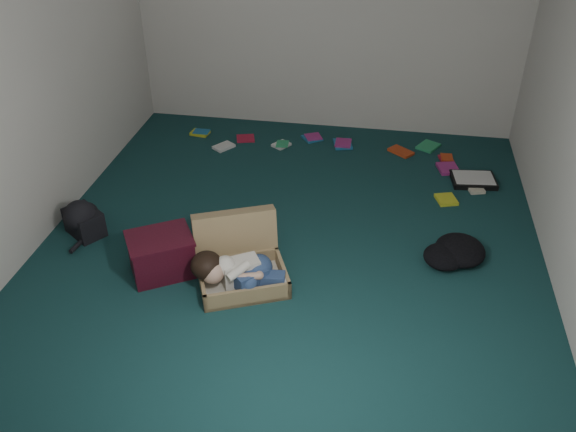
% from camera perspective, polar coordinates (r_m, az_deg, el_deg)
% --- Properties ---
extents(floor, '(4.50, 4.50, 0.00)m').
position_cam_1_polar(floor, '(4.98, 0.29, -2.41)').
color(floor, '#153A3C').
rests_on(floor, ground).
extents(wall_back, '(4.50, 0.00, 4.50)m').
position_cam_1_polar(wall_back, '(6.46, 3.79, 18.96)').
color(wall_back, silver).
rests_on(wall_back, ground).
extents(wall_front, '(4.50, 0.00, 4.50)m').
position_cam_1_polar(wall_front, '(2.46, -8.35, -8.30)').
color(wall_front, silver).
rests_on(wall_front, ground).
extents(wall_left, '(0.00, 4.50, 4.50)m').
position_cam_1_polar(wall_left, '(5.05, -23.23, 12.12)').
color(wall_left, silver).
rests_on(wall_left, ground).
extents(suitcase, '(0.82, 0.81, 0.46)m').
position_cam_1_polar(suitcase, '(4.56, -4.55, -4.23)').
color(suitcase, '#9B8055').
rests_on(suitcase, floor).
extents(person, '(0.70, 0.37, 0.29)m').
position_cam_1_polar(person, '(4.41, -4.78, -5.12)').
color(person, silver).
rests_on(person, suitcase).
extents(maroon_bin, '(0.59, 0.56, 0.32)m').
position_cam_1_polar(maroon_bin, '(4.67, -11.77, -3.55)').
color(maroon_bin, '#400D1B').
rests_on(maroon_bin, floor).
extents(backpack, '(0.51, 0.49, 0.24)m').
position_cam_1_polar(backpack, '(5.28, -18.54, -0.48)').
color(backpack, black).
rests_on(backpack, floor).
extents(clothing_pile, '(0.47, 0.40, 0.14)m').
position_cam_1_polar(clothing_pile, '(4.94, 15.03, -3.06)').
color(clothing_pile, black).
rests_on(clothing_pile, floor).
extents(paper_tray, '(0.44, 0.35, 0.06)m').
position_cam_1_polar(paper_tray, '(6.03, 16.96, 3.26)').
color(paper_tray, black).
rests_on(paper_tray, floor).
extents(book_scatter, '(3.03, 1.28, 0.02)m').
position_cam_1_polar(book_scatter, '(6.29, 5.83, 5.80)').
color(book_scatter, yellow).
rests_on(book_scatter, floor).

